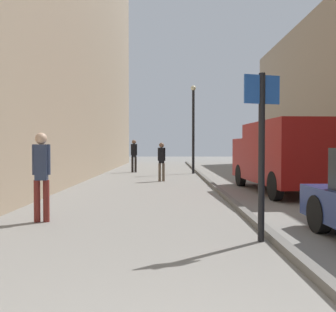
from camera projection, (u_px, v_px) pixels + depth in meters
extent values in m
plane|color=gray|center=(170.00, 187.00, 13.56)|extent=(80.00, 80.00, 0.00)
cube|color=#615F5B|center=(213.00, 185.00, 13.55)|extent=(0.16, 40.00, 0.12)
cylinder|color=maroon|center=(38.00, 201.00, 7.20)|extent=(0.12, 0.12, 0.82)
cylinder|color=maroon|center=(47.00, 201.00, 7.22)|extent=(0.12, 0.12, 0.82)
cube|color=#2D3851|center=(42.00, 162.00, 7.19)|extent=(0.25, 0.22, 0.70)
cylinder|color=#2D3851|center=(35.00, 160.00, 7.18)|extent=(0.10, 0.10, 0.59)
cylinder|color=#2D3851|center=(48.00, 160.00, 7.21)|extent=(0.10, 0.10, 0.59)
sphere|color=tan|center=(42.00, 139.00, 7.18)|extent=(0.23, 0.23, 0.23)
cylinder|color=black|center=(133.00, 165.00, 21.03)|extent=(0.13, 0.13, 0.87)
cylinder|color=black|center=(136.00, 165.00, 21.00)|extent=(0.13, 0.13, 0.87)
cube|color=black|center=(134.00, 151.00, 20.99)|extent=(0.28, 0.25, 0.74)
cylinder|color=black|center=(132.00, 150.00, 21.02)|extent=(0.10, 0.10, 0.63)
cylinder|color=black|center=(137.00, 150.00, 20.97)|extent=(0.10, 0.10, 0.63)
sphere|color=brown|center=(134.00, 142.00, 20.98)|extent=(0.24, 0.24, 0.24)
cylinder|color=brown|center=(160.00, 172.00, 15.64)|extent=(0.11, 0.11, 0.77)
cylinder|color=brown|center=(164.00, 172.00, 15.62)|extent=(0.11, 0.11, 0.77)
cube|color=black|center=(162.00, 155.00, 15.61)|extent=(0.24, 0.21, 0.65)
cylinder|color=black|center=(159.00, 154.00, 15.62)|extent=(0.09, 0.09, 0.55)
cylinder|color=black|center=(165.00, 154.00, 15.59)|extent=(0.09, 0.09, 0.55)
sphere|color=brown|center=(162.00, 145.00, 15.60)|extent=(0.21, 0.21, 0.21)
cube|color=maroon|center=(293.00, 153.00, 11.27)|extent=(2.31, 3.93, 1.89)
cube|color=maroon|center=(265.00, 158.00, 13.91)|extent=(2.17, 1.60, 1.42)
cube|color=black|center=(261.00, 149.00, 14.42)|extent=(1.75, 0.14, 0.62)
cylinder|color=black|center=(241.00, 175.00, 13.73)|extent=(0.27, 0.81, 0.80)
cylinder|color=black|center=(291.00, 175.00, 13.84)|extent=(0.27, 0.81, 0.80)
cylinder|color=black|center=(276.00, 186.00, 10.03)|extent=(0.27, 0.81, 0.80)
cylinder|color=black|center=(320.00, 214.00, 6.32)|extent=(0.22, 0.64, 0.64)
cylinder|color=black|center=(262.00, 158.00, 5.71)|extent=(0.10, 0.10, 2.60)
cube|color=#2659B2|center=(262.00, 89.00, 5.68)|extent=(0.59, 0.19, 0.44)
cylinder|color=black|center=(194.00, 132.00, 20.02)|extent=(0.14, 0.14, 4.50)
sphere|color=beige|center=(194.00, 88.00, 19.96)|extent=(0.28, 0.28, 0.28)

